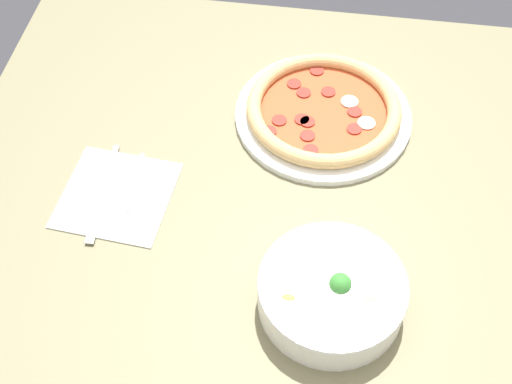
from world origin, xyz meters
name	(u,v)px	position (x,y,z in m)	size (l,w,h in m)	color
dining_table	(275,236)	(0.00, 0.00, 0.65)	(1.11, 1.00, 0.75)	#706B4C
pizza	(324,111)	(-0.06, -0.20, 0.77)	(0.31, 0.31, 0.04)	white
bowl	(332,292)	(-0.10, 0.18, 0.79)	(0.22, 0.22, 0.08)	white
napkin	(117,195)	(0.26, 0.03, 0.76)	(0.19, 0.19, 0.00)	white
fork	(132,195)	(0.23, 0.03, 0.76)	(0.02, 0.17, 0.00)	silver
knife	(105,188)	(0.28, 0.02, 0.76)	(0.02, 0.20, 0.01)	silver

